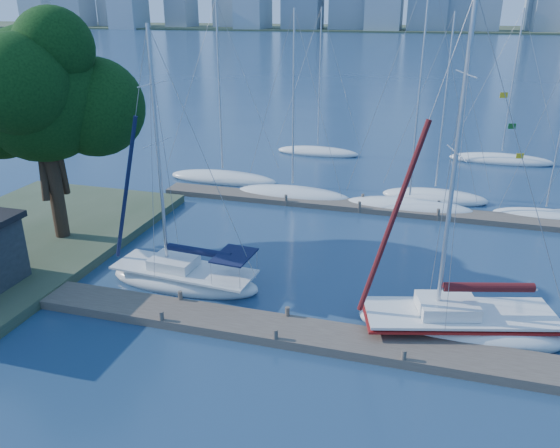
# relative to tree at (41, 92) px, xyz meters

# --- Properties ---
(ground) EXTENTS (700.00, 700.00, 0.00)m
(ground) POSITION_rel_tree_xyz_m (14.50, -5.53, -8.59)
(ground) COLOR navy
(ground) RESTS_ON ground
(near_dock) EXTENTS (26.00, 2.00, 0.40)m
(near_dock) POSITION_rel_tree_xyz_m (14.50, -5.53, -8.39)
(near_dock) COLOR #4D4238
(near_dock) RESTS_ON ground
(far_dock) EXTENTS (30.00, 1.80, 0.36)m
(far_dock) POSITION_rel_tree_xyz_m (16.50, 10.47, -8.41)
(far_dock) COLOR #4D4238
(far_dock) RESTS_ON ground
(far_shore) EXTENTS (800.00, 100.00, 1.50)m
(far_shore) POSITION_rel_tree_xyz_m (14.50, 314.47, -8.59)
(far_shore) COLOR #38472D
(far_shore) RESTS_ON ground
(tree) EXTENTS (9.64, 8.79, 12.77)m
(tree) POSITION_rel_tree_xyz_m (0.00, 0.00, 0.00)
(tree) COLOR black
(tree) RESTS_ON ground
(sailboat_navy) EXTENTS (7.74, 3.05, 12.57)m
(sailboat_navy) POSITION_rel_tree_xyz_m (8.76, -2.64, -7.54)
(sailboat_navy) COLOR silver
(sailboat_navy) RESTS_ON ground
(sailboat_maroon) EXTENTS (8.75, 4.80, 13.78)m
(sailboat_maroon) POSITION_rel_tree_xyz_m (21.52, -3.33, -7.50)
(sailboat_maroon) COLOR silver
(sailboat_maroon) RESTS_ON ground
(bg_boat_0) EXTENTS (8.94, 5.16, 13.51)m
(bg_boat_0) POSITION_rel_tree_xyz_m (4.31, 13.73, -8.32)
(bg_boat_0) COLOR silver
(bg_boat_0) RESTS_ON ground
(bg_boat_1) EXTENTS (8.49, 5.50, 12.96)m
(bg_boat_1) POSITION_rel_tree_xyz_m (10.53, 11.37, -8.31)
(bg_boat_1) COLOR silver
(bg_boat_1) RESTS_ON ground
(bg_boat_2) EXTENTS (8.50, 2.41, 15.41)m
(bg_boat_2) POSITION_rel_tree_xyz_m (18.61, 11.07, -8.30)
(bg_boat_2) COLOR silver
(bg_boat_2) RESTS_ON ground
(bg_boat_3) EXTENTS (7.27, 2.49, 12.74)m
(bg_boat_3) POSITION_rel_tree_xyz_m (20.21, 13.66, -8.32)
(bg_boat_3) COLOR silver
(bg_boat_3) RESTS_ON ground
(bg_boat_4) EXTENTS (6.59, 4.07, 11.47)m
(bg_boat_4) POSITION_rel_tree_xyz_m (27.06, 11.78, -8.36)
(bg_boat_4) COLOR silver
(bg_boat_4) RESTS_ON ground
(bg_boat_6) EXTENTS (7.81, 3.96, 12.93)m
(bg_boat_6) POSITION_rel_tree_xyz_m (9.63, 23.82, -8.34)
(bg_boat_6) COLOR silver
(bg_boat_6) RESTS_ON ground
(bg_boat_7) EXTENTS (8.93, 4.32, 12.90)m
(bg_boat_7) POSITION_rel_tree_xyz_m (25.55, 25.48, -8.33)
(bg_boat_7) COLOR silver
(bg_boat_7) RESTS_ON ground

